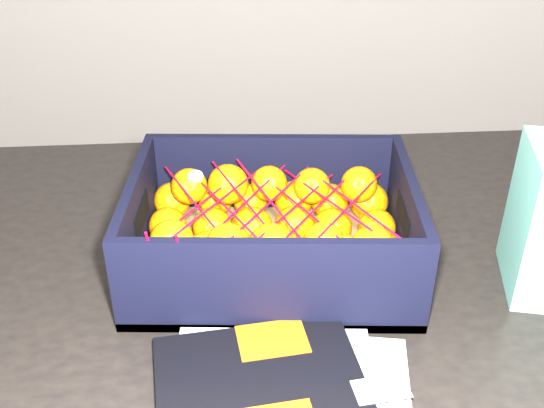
{
  "coord_description": "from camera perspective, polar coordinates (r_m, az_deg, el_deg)",
  "views": [
    {
      "loc": [
        0.0,
        -0.39,
        1.26
      ],
      "look_at": [
        -0.0,
        0.27,
        0.86
      ],
      "focal_mm": 43.0,
      "sensor_mm": 36.0,
      "label": 1
    }
  ],
  "objects": [
    {
      "name": "table",
      "position": [
        0.9,
        0.14,
        -11.19
      ],
      "size": [
        1.26,
        0.9,
        0.75
      ],
      "color": "black",
      "rests_on": "ground"
    },
    {
      "name": "produce_crate",
      "position": [
        0.83,
        0.02,
        -3.0
      ],
      "size": [
        0.35,
        0.26,
        0.12
      ],
      "color": "olive",
      "rests_on": "table"
    },
    {
      "name": "clementine_heap",
      "position": [
        0.83,
        0.14,
        -2.47
      ],
      "size": [
        0.34,
        0.25,
        0.1
      ],
      "color": "orange",
      "rests_on": "produce_crate"
    },
    {
      "name": "mesh_net",
      "position": [
        0.8,
        -0.63,
        -0.18
      ],
      "size": [
        0.29,
        0.23,
        0.09
      ],
      "color": "red",
      "rests_on": "clementine_heap"
    }
  ]
}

